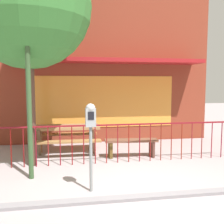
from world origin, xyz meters
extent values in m
plane|color=gray|center=(0.00, 0.00, 0.00)|extent=(40.00, 40.00, 0.00)
cube|color=#591A12|center=(0.00, 4.52, 0.00)|extent=(7.33, 0.54, 0.01)
cube|color=maroon|center=(0.00, 4.52, 2.60)|extent=(7.33, 0.50, 5.20)
cube|color=orange|center=(0.00, 4.26, 1.35)|extent=(4.77, 0.02, 1.70)
cube|color=maroon|center=(0.00, 3.80, 2.66)|extent=(6.23, 0.94, 0.12)
cube|color=maroon|center=(0.00, 1.77, 0.95)|extent=(6.16, 0.04, 0.04)
cylinder|color=#680D0A|center=(-2.52, 1.77, 0.47)|extent=(0.02, 0.02, 0.95)
cylinder|color=maroon|center=(-2.24, 1.77, 0.47)|extent=(0.02, 0.02, 0.95)
cylinder|color=maroon|center=(-1.96, 1.77, 0.47)|extent=(0.02, 0.02, 0.95)
cylinder|color=maroon|center=(-1.68, 1.77, 0.47)|extent=(0.02, 0.02, 0.95)
cylinder|color=maroon|center=(-1.40, 1.77, 0.47)|extent=(0.02, 0.02, 0.95)
cylinder|color=maroon|center=(-1.12, 1.77, 0.47)|extent=(0.02, 0.02, 0.95)
cylinder|color=maroon|center=(-0.84, 1.77, 0.47)|extent=(0.02, 0.02, 0.95)
cylinder|color=maroon|center=(-0.56, 1.77, 0.47)|extent=(0.02, 0.02, 0.95)
cylinder|color=maroon|center=(-0.28, 1.77, 0.47)|extent=(0.02, 0.02, 0.95)
cylinder|color=maroon|center=(0.00, 1.77, 0.47)|extent=(0.02, 0.02, 0.95)
cylinder|color=maroon|center=(0.28, 1.77, 0.47)|extent=(0.02, 0.02, 0.95)
cylinder|color=maroon|center=(0.56, 1.77, 0.47)|extent=(0.02, 0.02, 0.95)
cylinder|color=maroon|center=(0.84, 1.77, 0.47)|extent=(0.02, 0.02, 0.95)
cylinder|color=maroon|center=(1.12, 1.77, 0.47)|extent=(0.02, 0.02, 0.95)
cylinder|color=maroon|center=(1.40, 1.77, 0.47)|extent=(0.02, 0.02, 0.95)
cylinder|color=maroon|center=(1.68, 1.77, 0.47)|extent=(0.02, 0.02, 0.95)
cylinder|color=maroon|center=(1.96, 1.77, 0.47)|extent=(0.02, 0.02, 0.95)
cylinder|color=maroon|center=(2.24, 1.77, 0.47)|extent=(0.02, 0.02, 0.95)
cylinder|color=maroon|center=(2.52, 1.77, 0.47)|extent=(0.02, 0.02, 0.95)
cylinder|color=maroon|center=(2.80, 1.77, 0.47)|extent=(0.02, 0.02, 0.95)
cube|color=olive|center=(-1.23, 2.95, 0.74)|extent=(1.81, 0.78, 0.07)
cube|color=olive|center=(-1.24, 2.40, 0.44)|extent=(1.80, 0.28, 0.05)
cube|color=brown|center=(-1.22, 3.50, 0.44)|extent=(1.80, 0.28, 0.05)
cube|color=brown|center=(-1.97, 2.67, 0.37)|extent=(0.07, 0.35, 0.78)
cube|color=brown|center=(-1.97, 3.23, 0.37)|extent=(0.07, 0.35, 0.78)
cube|color=brown|center=(-0.49, 2.66, 0.37)|extent=(0.07, 0.35, 0.78)
cube|color=brown|center=(-0.49, 3.22, 0.37)|extent=(0.07, 0.35, 0.78)
cube|color=brown|center=(0.45, 2.21, 0.45)|extent=(1.42, 0.43, 0.06)
cube|color=brown|center=(-0.10, 2.26, 0.23)|extent=(0.08, 0.29, 0.45)
cube|color=#543027|center=(1.01, 2.16, 0.23)|extent=(0.08, 0.29, 0.45)
cylinder|color=gray|center=(-0.83, 0.07, 0.60)|extent=(0.06, 0.06, 1.20)
cube|color=gray|center=(-0.83, 0.07, 1.36)|extent=(0.18, 0.14, 0.33)
sphere|color=gray|center=(-0.83, 0.07, 1.52)|extent=(0.17, 0.17, 0.17)
cube|color=black|center=(-0.83, 0.00, 1.40)|extent=(0.11, 0.01, 0.14)
cylinder|color=#4C3127|center=(-2.06, 1.91, 1.47)|extent=(0.21, 0.21, 2.94)
sphere|color=#357432|center=(-2.06, 1.91, 3.75)|extent=(2.92, 2.92, 2.92)
cylinder|color=#2F4A28|center=(-1.98, 0.96, 1.71)|extent=(0.10, 0.10, 3.41)
sphere|color=beige|center=(-1.98, 0.96, 3.53)|extent=(0.28, 0.28, 0.28)
cube|color=gray|center=(0.00, -0.40, 0.00)|extent=(10.27, 0.20, 0.11)
camera|label=1|loc=(-1.27, -4.72, 1.97)|focal=43.72mm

